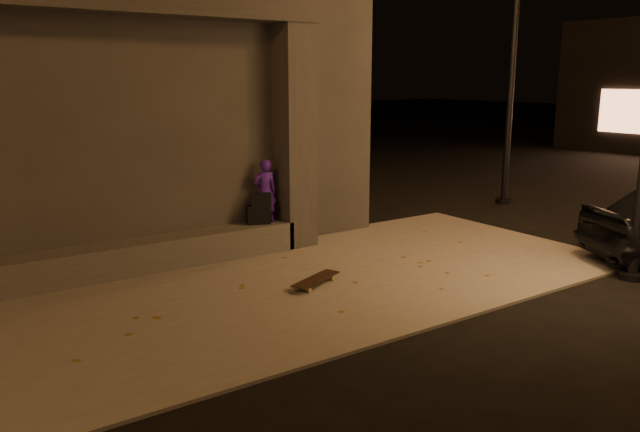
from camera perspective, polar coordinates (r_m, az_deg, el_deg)
ground at (r=6.81m, az=2.64°, el=-11.75°), size 120.00×120.00×0.00m
sidewalk at (r=8.36m, az=-5.71°, el=-6.94°), size 11.00×4.40×0.04m
building at (r=11.76m, az=-21.29°, el=10.74°), size 9.00×5.10×5.22m
ledge at (r=9.32m, az=-19.17°, el=-3.96°), size 6.00×0.55×0.45m
column at (r=10.31m, az=-2.34°, el=7.16°), size 0.55×0.55×3.60m
canopy at (r=9.38m, az=-14.68°, el=18.14°), size 5.00×0.70×0.28m
skateboarder at (r=10.12m, az=-5.06°, el=2.27°), size 0.42×0.32×1.03m
backpack at (r=10.13m, az=-5.68°, el=0.31°), size 0.43×0.35×0.52m
skateboard at (r=8.51m, az=-0.38°, el=-5.83°), size 0.90×0.55×0.10m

